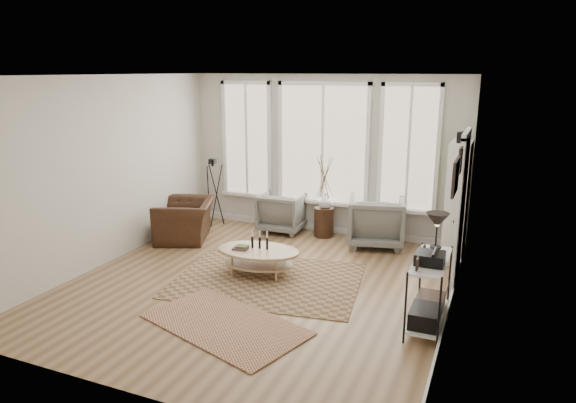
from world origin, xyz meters
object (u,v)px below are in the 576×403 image
at_px(armchair_left, 283,212).
at_px(accent_chair, 185,220).
at_px(side_table, 324,198).
at_px(coffee_table, 258,255).
at_px(armchair_right, 376,221).
at_px(bookcase, 457,200).
at_px(low_shelf, 429,285).

distance_m(armchair_left, accent_chair, 1.82).
height_order(armchair_left, side_table, side_table).
xyz_separation_m(coffee_table, armchair_right, (1.30, 1.99, 0.13)).
bearing_deg(side_table, armchair_left, 180.00).
relative_size(coffee_table, side_table, 0.86).
bearing_deg(accent_chair, side_table, 94.45).
xyz_separation_m(armchair_right, side_table, (-0.99, 0.12, 0.30)).
bearing_deg(side_table, armchair_right, -7.07).
height_order(bookcase, coffee_table, bookcase).
relative_size(low_shelf, side_table, 0.86).
height_order(coffee_table, accent_chair, accent_chair).
distance_m(low_shelf, coffee_table, 2.64).
xyz_separation_m(armchair_left, side_table, (0.82, 0.00, 0.36)).
distance_m(bookcase, accent_chair, 4.66).
bearing_deg(low_shelf, bookcase, 88.72).
bearing_deg(armchair_right, coffee_table, 42.96).
height_order(bookcase, side_table, bookcase).
relative_size(bookcase, side_table, 1.36).
distance_m(armchair_left, armchair_right, 1.81).
bearing_deg(bookcase, side_table, 174.41).
height_order(bookcase, armchair_right, bookcase).
height_order(low_shelf, armchair_right, low_shelf).
relative_size(bookcase, low_shelf, 1.58).
relative_size(bookcase, armchair_left, 2.52).
xyz_separation_m(bookcase, side_table, (-2.30, 0.22, -0.23)).
distance_m(low_shelf, armchair_left, 4.11).
bearing_deg(side_table, low_shelf, -50.76).
xyz_separation_m(bookcase, coffee_table, (-2.61, -1.88, -0.65)).
bearing_deg(side_table, bookcase, -5.59).
relative_size(low_shelf, accent_chair, 1.19).
xyz_separation_m(low_shelf, side_table, (-2.24, 2.75, 0.22)).
height_order(low_shelf, armchair_left, low_shelf).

